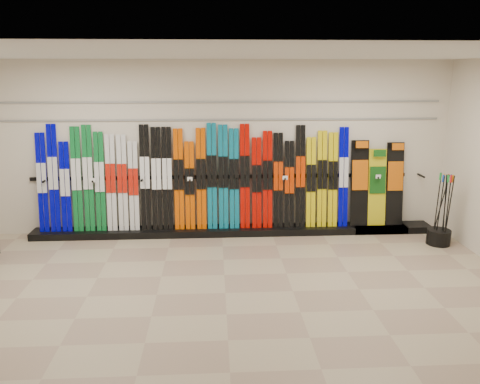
{
  "coord_description": "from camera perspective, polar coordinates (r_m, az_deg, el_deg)",
  "views": [
    {
      "loc": [
        -0.13,
        -5.57,
        2.81
      ],
      "look_at": [
        0.25,
        1.0,
        1.1
      ],
      "focal_mm": 35.0,
      "sensor_mm": 36.0,
      "label": 1
    }
  ],
  "objects": [
    {
      "name": "floor",
      "position": [
        6.24,
        -1.79,
        -12.2
      ],
      "size": [
        8.0,
        8.0,
        0.0
      ],
      "primitive_type": "plane",
      "color": "gray",
      "rests_on": "ground"
    },
    {
      "name": "back_wall",
      "position": [
        8.18,
        -2.34,
        5.33
      ],
      "size": [
        8.0,
        0.0,
        8.0
      ],
      "primitive_type": "plane",
      "rotation": [
        1.57,
        0.0,
        0.0
      ],
      "color": "beige",
      "rests_on": "floor"
    },
    {
      "name": "ceiling",
      "position": [
        5.58,
        -2.05,
        16.5
      ],
      "size": [
        8.0,
        8.0,
        0.0
      ],
      "primitive_type": "plane",
      "rotation": [
        3.14,
        0.0,
        0.0
      ],
      "color": "silver",
      "rests_on": "back_wall"
    },
    {
      "name": "ski_rack_base",
      "position": [
        8.33,
        -0.66,
        -4.72
      ],
      "size": [
        8.0,
        0.4,
        0.12
      ],
      "primitive_type": "cube",
      "color": "black",
      "rests_on": "floor"
    },
    {
      "name": "skis",
      "position": [
        8.14,
        -5.53,
        1.43
      ],
      "size": [
        5.38,
        0.27,
        1.83
      ],
      "color": "#0000B3",
      "rests_on": "ski_rack_base"
    },
    {
      "name": "snowboards",
      "position": [
        8.66,
        16.33,
        0.84
      ],
      "size": [
        0.95,
        0.23,
        1.51
      ],
      "color": "black",
      "rests_on": "ski_rack_base"
    },
    {
      "name": "pole_bin",
      "position": [
        8.5,
        23.04,
        -5.07
      ],
      "size": [
        0.39,
        0.39,
        0.25
      ],
      "primitive_type": "cylinder",
      "color": "black",
      "rests_on": "floor"
    },
    {
      "name": "ski_poles",
      "position": [
        8.34,
        23.57,
        -1.99
      ],
      "size": [
        0.19,
        0.27,
        1.18
      ],
      "color": "black",
      "rests_on": "pole_bin"
    },
    {
      "name": "slatwall_rail_0",
      "position": [
        8.1,
        -2.38,
        8.8
      ],
      "size": [
        7.6,
        0.02,
        0.03
      ],
      "primitive_type": "cube",
      "color": "gray",
      "rests_on": "back_wall"
    },
    {
      "name": "slatwall_rail_1",
      "position": [
        8.07,
        -2.4,
        10.92
      ],
      "size": [
        7.6,
        0.02,
        0.03
      ],
      "primitive_type": "cube",
      "color": "gray",
      "rests_on": "back_wall"
    }
  ]
}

